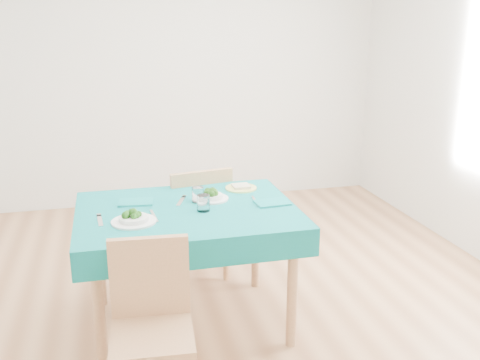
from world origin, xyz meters
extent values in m
cube|color=#93613D|center=(0.00, 0.00, -0.01)|extent=(4.00, 4.50, 0.02)
cube|color=silver|center=(0.00, 2.25, 1.35)|extent=(4.00, 0.02, 2.70)
cube|color=#096464|center=(-0.37, -0.20, 0.38)|extent=(1.27, 0.97, 0.76)
cube|color=#A5764D|center=(-0.66, -0.98, 0.47)|extent=(0.41, 0.44, 0.94)
cube|color=#A5764D|center=(-0.23, 0.46, 0.54)|extent=(0.51, 0.54, 1.09)
cube|color=silver|center=(-0.87, -0.28, 0.76)|extent=(0.04, 0.19, 0.00)
cube|color=silver|center=(-0.57, -0.28, 0.76)|extent=(0.03, 0.21, 0.00)
cube|color=silver|center=(-0.39, -0.06, 0.76)|extent=(0.09, 0.18, 0.00)
cube|color=silver|center=(0.05, -0.17, 0.76)|extent=(0.04, 0.20, 0.00)
cube|color=#0D6F6F|center=(-0.66, -0.02, 0.76)|extent=(0.22, 0.17, 0.01)
cube|color=#0D6F6F|center=(0.14, -0.24, 0.76)|extent=(0.21, 0.16, 0.01)
cylinder|color=white|center=(-0.29, -0.10, 0.80)|extent=(0.07, 0.07, 0.09)
cylinder|color=white|center=(-0.29, -0.26, 0.81)|extent=(0.07, 0.07, 0.10)
cylinder|color=#D8DE6C|center=(0.03, 0.10, 0.76)|extent=(0.21, 0.21, 0.01)
cube|color=beige|center=(0.03, 0.10, 0.78)|extent=(0.11, 0.11, 0.02)
camera|label=1|loc=(-0.80, -3.15, 1.81)|focal=40.00mm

